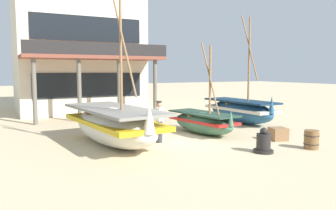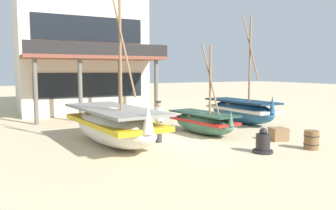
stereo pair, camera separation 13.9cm
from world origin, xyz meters
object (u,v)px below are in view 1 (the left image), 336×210
Objects in this scene: fishing_boat_near_left at (203,122)px; wooden_barrel at (311,140)px; fishing_boat_far_right at (241,110)px; cargo_crate at (278,134)px; harbor_building_main at (76,35)px; fisherman_by_hull at (159,122)px; capstan_winch at (263,143)px; fishing_boat_centre_large at (114,125)px.

fishing_boat_near_left is 5.92× the size of wooden_barrel.
fishing_boat_far_right is 9.24× the size of cargo_crate.
harbor_building_main is at bearing 106.54° from wooden_barrel.
cargo_crate is at bearing 87.18° from wooden_barrel.
fisherman_by_hull is at bearing -88.30° from harbor_building_main.
cargo_crate is at bearing -53.41° from fishing_boat_near_left.
fishing_boat_far_right is 4.66m from cargo_crate.
cargo_crate is at bearing 32.28° from capstan_winch.
fisherman_by_hull is at bearing -164.22° from fishing_boat_near_left.
fishing_boat_far_right is 0.53× the size of harbor_building_main.
harbor_building_main is (-2.99, 12.09, 4.96)m from fishing_boat_near_left.
fishing_boat_near_left reaches higher than cargo_crate.
capstan_winch is 2.01m from wooden_barrel.
fishing_boat_far_right reaches higher than capstan_winch.
fishing_boat_near_left is at bearing 4.20° from fishing_boat_centre_large.
fisherman_by_hull is 2.64× the size of cargo_crate.
fishing_boat_centre_large is 5.64m from capstan_winch.
fishing_boat_far_right is at bearing -57.61° from harbor_building_main.
fishing_boat_near_left is at bearing 88.92° from capstan_winch.
harbor_building_main reaches higher than fishing_boat_far_right.
harbor_building_main reaches higher than fishing_boat_centre_large.
harbor_building_main is (-4.89, 16.46, 5.16)m from wooden_barrel.
capstan_winch is (-3.68, -5.65, -0.37)m from fishing_boat_far_right.
fishing_boat_far_right is at bearing 25.04° from fishing_boat_near_left.
fishing_boat_centre_large reaches higher than wooden_barrel.
capstan_winch is at bearing -79.69° from harbor_building_main.
fishing_boat_far_right is 6.75m from capstan_winch.
harbor_building_main reaches higher than fisherman_by_hull.
fisherman_by_hull reaches higher than cargo_crate.
fisherman_by_hull is at bearing -13.50° from fishing_boat_centre_large.
cargo_crate is (6.33, -2.34, -0.54)m from fishing_boat_centre_large.
fishing_boat_centre_large reaches higher than capstan_winch.
fisherman_by_hull is 13.66m from harbor_building_main.
cargo_crate is at bearing -71.37° from harbor_building_main.
cargo_crate is at bearing -22.75° from fisherman_by_hull.
fishing_boat_centre_large is at bearing -175.80° from fishing_boat_near_left.
capstan_winch is at bearing -51.77° from fisherman_by_hull.
wooden_barrel is (6.25, -4.05, -0.45)m from fishing_boat_centre_large.
fisherman_by_hull is 0.15× the size of harbor_building_main.
wooden_barrel is (1.97, -0.41, 0.01)m from capstan_winch.
cargo_crate is (2.05, 1.30, -0.08)m from capstan_winch.
fishing_boat_near_left is 3.97m from capstan_winch.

